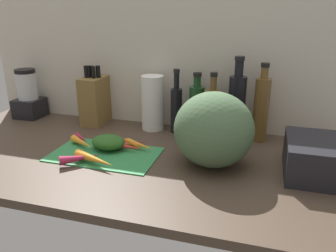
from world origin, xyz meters
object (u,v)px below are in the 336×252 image
at_px(carrot_4, 95,159).
at_px(dish_rack, 321,158).
at_px(knife_block, 95,100).
at_px(blender_appliance, 28,97).
at_px(carrot_2, 131,143).
at_px(bottle_1, 196,109).
at_px(carrot_7, 140,145).
at_px(bottle_0, 176,108).
at_px(winter_squash, 214,129).
at_px(paper_towel_roll, 153,103).
at_px(carrot_5, 82,138).
at_px(bottle_4, 261,108).
at_px(carrot_8, 82,143).
at_px(carrot_0, 115,143).
at_px(carrot_6, 125,146).
at_px(carrot_1, 133,144).
at_px(cutting_board, 105,154).
at_px(bottle_3, 236,106).
at_px(bottle_2, 212,113).
at_px(carrot_3, 80,158).

xyz_separation_m(carrot_4, dish_rack, (0.75, 0.15, 0.04)).
xyz_separation_m(knife_block, blender_appliance, (-0.37, -0.00, -0.01)).
bearing_deg(carrot_2, bottle_1, 46.64).
height_order(carrot_7, bottle_0, bottle_0).
bearing_deg(bottle_0, dish_rack, -25.06).
height_order(winter_squash, paper_towel_roll, winter_squash).
bearing_deg(winter_squash, carrot_5, 175.20).
relative_size(carrot_2, bottle_1, 0.55).
bearing_deg(carrot_2, bottle_4, 25.11).
relative_size(carrot_8, bottle_1, 0.49).
distance_m(carrot_8, winter_squash, 0.53).
distance_m(carrot_0, carrot_6, 0.06).
xyz_separation_m(carrot_1, bottle_1, (0.20, 0.24, 0.10)).
xyz_separation_m(carrot_1, knife_block, (-0.29, 0.24, 0.10)).
xyz_separation_m(blender_appliance, bottle_1, (0.86, 0.00, 0.01)).
relative_size(cutting_board, bottle_0, 1.43).
bearing_deg(carrot_4, winter_squash, 18.73).
bearing_deg(bottle_3, carrot_0, -150.70).
distance_m(winter_squash, paper_towel_roll, 0.44).
distance_m(bottle_0, dish_rack, 0.63).
distance_m(knife_block, dish_rack, 1.01).
bearing_deg(bottle_0, carrot_1, -115.63).
bearing_deg(bottle_2, dish_rack, -31.23).
distance_m(carrot_8, bottle_1, 0.50).
xyz_separation_m(carrot_5, bottle_1, (0.43, 0.24, 0.10)).
distance_m(carrot_1, carrot_5, 0.23).
distance_m(carrot_8, bottle_2, 0.55).
bearing_deg(carrot_8, carrot_7, 12.17).
height_order(carrot_0, carrot_5, carrot_0).
xyz_separation_m(carrot_0, bottle_4, (0.54, 0.26, 0.12)).
bearing_deg(bottle_2, winter_squash, -79.65).
relative_size(carrot_0, carrot_8, 1.32).
distance_m(carrot_2, paper_towel_roll, 0.26).
height_order(carrot_4, paper_towel_roll, paper_towel_roll).
relative_size(blender_appliance, bottle_2, 0.87).
height_order(carrot_7, bottle_4, bottle_4).
height_order(carrot_4, bottle_1, bottle_1).
relative_size(cutting_board, carrot_1, 3.91).
relative_size(bottle_0, bottle_2, 1.01).
height_order(carrot_0, carrot_1, carrot_0).
relative_size(carrot_0, carrot_4, 1.02).
bearing_deg(carrot_5, knife_block, 104.39).
bearing_deg(knife_block, winter_squash, -25.17).
distance_m(cutting_board, carrot_8, 0.12).
bearing_deg(carrot_1, bottle_4, 26.78).
relative_size(carrot_3, paper_towel_roll, 0.57).
xyz_separation_m(carrot_5, blender_appliance, (-0.43, 0.24, 0.09)).
distance_m(cutting_board, carrot_7, 0.14).
bearing_deg(carrot_6, cutting_board, -143.57).
height_order(carrot_1, carrot_3, carrot_3).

